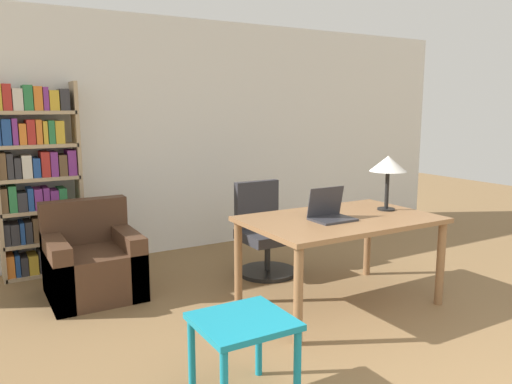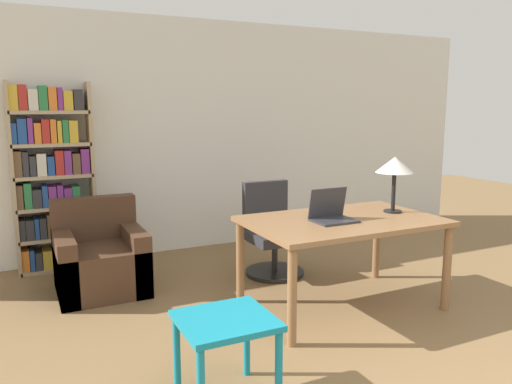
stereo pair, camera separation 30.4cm
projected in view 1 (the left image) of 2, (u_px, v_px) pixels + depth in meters
wall_back at (181, 137)px, 5.87m from camera, size 8.00×0.06×2.70m
desk at (340, 227)px, 4.25m from camera, size 1.61×1.03×0.77m
laptop at (330, 213)px, 4.14m from camera, size 0.35×0.26×0.27m
table_lamp at (388, 165)px, 4.47m from camera, size 0.33×0.33×0.49m
office_chair at (264, 235)px, 5.13m from camera, size 0.60×0.60×0.94m
side_table_blue at (243, 333)px, 2.84m from camera, size 0.53×0.50×0.51m
armchair at (93, 264)px, 4.52m from camera, size 0.78×0.78×0.84m
bookshelf at (36, 182)px, 4.97m from camera, size 0.79×0.28×1.95m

